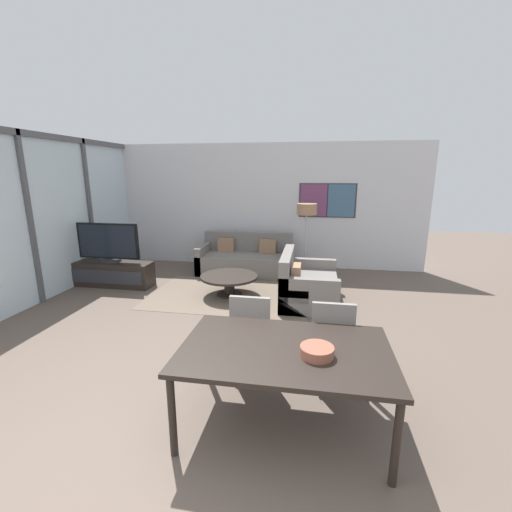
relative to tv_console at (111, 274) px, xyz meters
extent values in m
plane|color=brown|center=(2.56, -4.08, -0.24)|extent=(24.00, 24.00, 0.00)
cube|color=silver|center=(2.56, 2.02, 1.16)|extent=(7.50, 0.06, 2.80)
cube|color=#2D2D33|center=(4.13, 1.98, 1.31)|extent=(1.25, 0.01, 0.75)
cube|color=#753D66|center=(3.83, 1.98, 1.31)|extent=(0.58, 0.02, 0.71)
cube|color=#426684|center=(4.44, 1.98, 1.31)|extent=(0.58, 0.02, 0.71)
cube|color=silver|center=(-0.69, -1.03, 1.16)|extent=(0.02, 6.10, 2.80)
cube|color=#515156|center=(-0.66, -1.03, 2.51)|extent=(0.07, 6.10, 0.10)
cube|color=#515156|center=(-0.66, -1.03, 1.16)|extent=(0.07, 0.08, 2.80)
cube|color=#515156|center=(-0.66, 0.50, 1.16)|extent=(0.07, 0.08, 2.80)
cube|color=#706051|center=(2.40, -0.15, -0.23)|extent=(2.82, 1.89, 0.01)
cube|color=black|center=(0.00, 0.00, 0.00)|extent=(1.63, 0.44, 0.47)
cube|color=#2D2D33|center=(0.00, -0.22, 0.00)|extent=(1.50, 0.01, 0.26)
cube|color=#2D2D33|center=(0.00, 0.00, 0.26)|extent=(0.36, 0.20, 0.05)
cube|color=#2D2D33|center=(0.00, 0.00, 0.33)|extent=(0.06, 0.03, 0.08)
cube|color=black|center=(0.00, 0.00, 0.65)|extent=(1.24, 0.04, 0.69)
cube|color=black|center=(0.00, -0.02, 0.65)|extent=(1.15, 0.01, 0.62)
cube|color=slate|center=(2.40, 1.27, -0.03)|extent=(2.00, 0.93, 0.42)
cube|color=slate|center=(2.40, 1.65, 0.19)|extent=(2.00, 0.16, 0.85)
cube|color=slate|center=(1.47, 1.27, 0.06)|extent=(0.14, 0.93, 0.60)
cube|color=slate|center=(3.33, 1.27, 0.06)|extent=(0.14, 0.93, 0.60)
cube|color=#9E7556|center=(1.93, 1.47, 0.33)|extent=(0.36, 0.12, 0.30)
cube|color=#9E7556|center=(2.88, 1.47, 0.33)|extent=(0.36, 0.12, 0.30)
cube|color=slate|center=(3.82, -0.23, -0.03)|extent=(0.93, 1.39, 0.42)
cube|color=slate|center=(3.44, -0.23, 0.19)|extent=(0.16, 1.39, 0.85)
cube|color=slate|center=(3.82, -0.86, 0.06)|extent=(0.93, 0.14, 0.60)
cube|color=slate|center=(3.82, 0.39, 0.06)|extent=(0.93, 0.14, 0.60)
cube|color=#9E7556|center=(3.62, -0.54, 0.33)|extent=(0.12, 0.36, 0.30)
cylinder|color=black|center=(2.40, -0.15, -0.22)|extent=(0.46, 0.46, 0.03)
cylinder|color=black|center=(2.40, -0.15, -0.07)|extent=(0.18, 0.18, 0.33)
cylinder|color=black|center=(2.40, -0.15, 0.11)|extent=(1.02, 1.02, 0.04)
cube|color=black|center=(3.66, -3.24, 0.48)|extent=(1.74, 1.08, 0.04)
cylinder|color=black|center=(2.85, -3.73, 0.11)|extent=(0.06, 0.06, 0.69)
cylinder|color=black|center=(4.47, -3.73, 0.11)|extent=(0.06, 0.06, 0.69)
cylinder|color=black|center=(2.85, -2.76, 0.11)|extent=(0.06, 0.06, 0.69)
cylinder|color=black|center=(4.47, -2.76, 0.11)|extent=(0.06, 0.06, 0.69)
cube|color=gray|center=(3.23, -2.38, 0.20)|extent=(0.46, 0.46, 0.06)
cube|color=gray|center=(3.23, -2.58, 0.45)|extent=(0.42, 0.05, 0.45)
cylinder|color=black|center=(3.03, -2.58, -0.03)|extent=(0.04, 0.04, 0.40)
cylinder|color=black|center=(3.43, -2.58, -0.03)|extent=(0.04, 0.04, 0.40)
cylinder|color=black|center=(3.03, -2.18, -0.03)|extent=(0.04, 0.04, 0.40)
cylinder|color=black|center=(3.43, -2.18, -0.03)|extent=(0.04, 0.04, 0.40)
cube|color=gray|center=(4.08, -2.41, 0.20)|extent=(0.46, 0.46, 0.06)
cube|color=gray|center=(4.08, -2.62, 0.45)|extent=(0.42, 0.05, 0.45)
cylinder|color=black|center=(3.88, -2.61, -0.03)|extent=(0.04, 0.04, 0.40)
cylinder|color=black|center=(4.28, -2.61, -0.03)|extent=(0.04, 0.04, 0.40)
cylinder|color=black|center=(3.88, -2.21, -0.03)|extent=(0.04, 0.04, 0.40)
cylinder|color=black|center=(4.28, -2.21, -0.03)|extent=(0.04, 0.04, 0.40)
cylinder|color=#995642|center=(3.92, -3.33, 0.54)|extent=(0.27, 0.27, 0.08)
torus|color=#995642|center=(3.92, -3.33, 0.57)|extent=(0.27, 0.27, 0.02)
cylinder|color=#2D2D33|center=(3.70, 1.25, -0.22)|extent=(0.28, 0.28, 0.02)
cylinder|color=#B7B7BC|center=(3.70, 1.25, 0.44)|extent=(0.03, 0.03, 1.29)
cylinder|color=#9E7556|center=(3.70, 1.25, 1.19)|extent=(0.41, 0.41, 0.22)
camera|label=1|loc=(3.85, -5.83, 1.91)|focal=24.00mm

